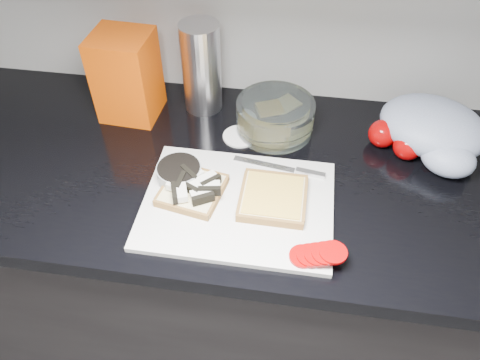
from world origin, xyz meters
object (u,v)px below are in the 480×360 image
bread_bag (127,76)px  steel_canister (201,68)px  cutting_board (238,204)px  glass_bowl (275,117)px

bread_bag → steel_canister: 0.18m
cutting_board → bread_bag: bearing=138.5°
glass_bowl → steel_canister: 0.22m
cutting_board → glass_bowl: (0.05, 0.27, 0.03)m
bread_bag → steel_canister: size_ratio=0.94×
cutting_board → glass_bowl: bearing=79.2°
cutting_board → glass_bowl: 0.27m
glass_bowl → bread_bag: size_ratio=0.88×
glass_bowl → steel_canister: size_ratio=0.82×
glass_bowl → bread_bag: bread_bag is taller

